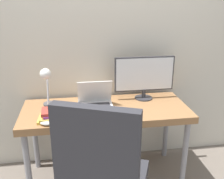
% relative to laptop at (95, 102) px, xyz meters
% --- Properties ---
extents(wall_back, '(8.00, 0.05, 2.60)m').
position_rel_laptop_xyz_m(wall_back, '(0.09, 0.33, 0.54)').
color(wall_back, beige).
rests_on(wall_back, ground_plane).
extents(desk, '(1.46, 0.60, 0.71)m').
position_rel_laptop_xyz_m(desk, '(0.09, -0.04, -0.12)').
color(desk, '#996B42').
rests_on(desk, ground_plane).
extents(laptop, '(0.30, 0.24, 0.23)m').
position_rel_laptop_xyz_m(laptop, '(0.00, 0.00, 0.00)').
color(laptop, silver).
rests_on(laptop, desk).
extents(monitor, '(0.56, 0.17, 0.41)m').
position_rel_laptop_xyz_m(monitor, '(0.47, 0.13, 0.18)').
color(monitor, '#333338').
rests_on(monitor, desk).
extents(desk_lamp, '(0.12, 0.25, 0.38)m').
position_rel_laptop_xyz_m(desk_lamp, '(-0.40, -0.00, 0.20)').
color(desk_lamp, '#4C4C51').
rests_on(desk_lamp, desk).
extents(office_chair, '(0.66, 0.65, 1.10)m').
position_rel_laptop_xyz_m(office_chair, '(-0.04, -0.80, -0.14)').
color(office_chair, black).
rests_on(office_chair, ground_plane).
extents(book_stack, '(0.27, 0.22, 0.09)m').
position_rel_laptop_xyz_m(book_stack, '(-0.35, -0.20, -0.01)').
color(book_stack, gold).
rests_on(book_stack, desk).
extents(tv_remote, '(0.07, 0.18, 0.02)m').
position_rel_laptop_xyz_m(tv_remote, '(-0.14, -0.22, -0.04)').
color(tv_remote, black).
rests_on(tv_remote, desk).
extents(game_controller, '(0.13, 0.11, 0.04)m').
position_rel_laptop_xyz_m(game_controller, '(-0.39, -0.27, -0.03)').
color(game_controller, white).
rests_on(game_controller, desk).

